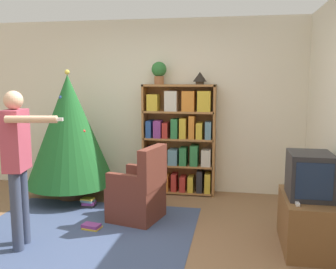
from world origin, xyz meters
TOP-DOWN VIEW (x-y plane):
  - ground_plane at (0.00, 0.00)m, footprint 14.00×14.00m
  - wall_back at (0.00, 2.26)m, footprint 8.00×0.10m
  - area_rug at (-0.53, 0.40)m, footprint 2.47×1.97m
  - bookshelf at (0.31, 2.04)m, footprint 1.07×0.29m
  - tv_stand at (1.87, 0.42)m, footprint 0.49×0.85m
  - television at (1.87, 0.42)m, footprint 0.41×0.48m
  - game_remote at (1.72, 0.17)m, footprint 0.04×0.12m
  - christmas_tree at (-1.19, 1.51)m, footprint 1.24×1.24m
  - armchair at (-0.01, 0.88)m, footprint 0.69×0.68m
  - standing_person at (-1.00, -0.08)m, footprint 0.68×0.46m
  - potted_plant at (-0.00, 2.04)m, footprint 0.22×0.22m
  - table_lamp at (0.60, 2.04)m, footprint 0.20×0.20m
  - book_pile_near_tree at (-0.81, 1.20)m, footprint 0.20×0.18m
  - book_pile_by_chair at (-0.48, 0.49)m, footprint 0.23×0.18m

SIDE VIEW (x-z plane):
  - ground_plane at x=0.00m, z-range 0.00..0.00m
  - area_rug at x=-0.53m, z-range 0.00..0.01m
  - book_pile_by_chair at x=-0.48m, z-range 0.00..0.06m
  - book_pile_near_tree at x=-0.81m, z-range 0.00..0.12m
  - tv_stand at x=1.87m, z-range 0.00..0.54m
  - armchair at x=-0.01m, z-range -0.14..0.78m
  - game_remote at x=1.72m, z-range 0.54..0.56m
  - television at x=1.87m, z-range 0.54..0.99m
  - bookshelf at x=0.31m, z-range -0.01..1.63m
  - standing_person at x=-1.00m, z-range 0.15..1.75m
  - christmas_tree at x=-1.19m, z-range 0.07..1.92m
  - wall_back at x=0.00m, z-range 0.00..2.60m
  - table_lamp at x=0.60m, z-range 1.65..1.83m
  - potted_plant at x=0.00m, z-range 1.66..1.99m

